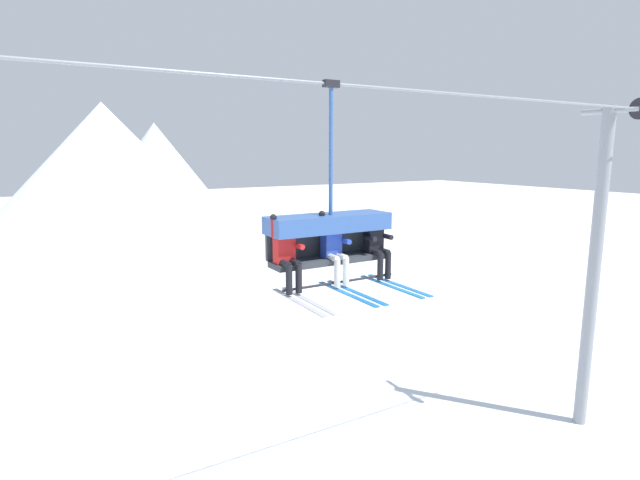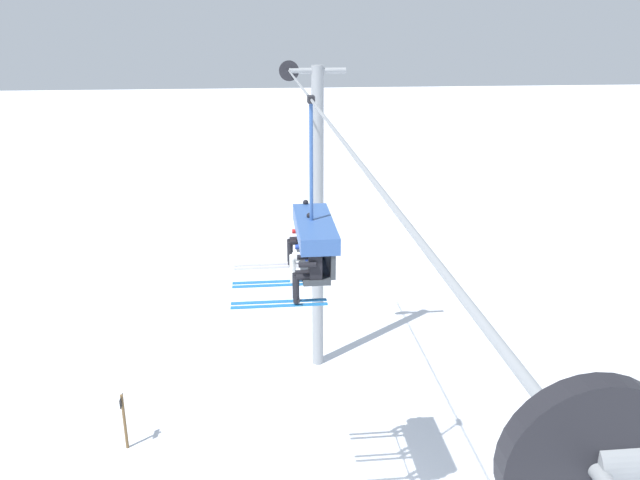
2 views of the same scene
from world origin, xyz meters
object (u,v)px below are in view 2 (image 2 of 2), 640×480
object	(u,v)px
skier_red	(301,234)
skier_black	(308,268)
trail_sign	(124,418)
lift_tower_near	(317,218)
skier_blue	(304,249)
chairlift_chair	(315,234)

from	to	relation	value
skier_red	skier_black	distance (m)	1.84
trail_sign	lift_tower_near	bearing A→B (deg)	125.47
lift_tower_near	skier_blue	size ratio (longest dim) A/B	5.63
skier_blue	trail_sign	distance (m)	7.86
lift_tower_near	trail_sign	world-z (taller)	lift_tower_near
trail_sign	skier_red	bearing A→B (deg)	63.22
lift_tower_near	chairlift_chair	bearing A→B (deg)	-5.79
skier_black	trail_sign	distance (m)	8.25
skier_red	lift_tower_near	bearing A→B (deg)	171.37
lift_tower_near	trail_sign	xyz separation A→B (m)	(3.84, -5.39, -4.05)
skier_red	skier_black	bearing A→B (deg)	-0.21
skier_blue	skier_black	xyz separation A→B (m)	(0.92, -0.01, -0.02)
lift_tower_near	skier_blue	world-z (taller)	lift_tower_near
trail_sign	chairlift_chair	bearing A→B (deg)	55.86
skier_red	trail_sign	size ratio (longest dim) A/B	1.06
lift_tower_near	skier_red	xyz separation A→B (m)	(6.10, -0.93, 1.58)
trail_sign	skier_black	bearing A→B (deg)	47.48
skier_red	skier_black	world-z (taller)	skier_red
chairlift_chair	skier_red	xyz separation A→B (m)	(-0.92, -0.21, -0.29)
chairlift_chair	skier_red	size ratio (longest dim) A/B	2.00
skier_black	trail_sign	xyz separation A→B (m)	(-4.09, -4.46, -5.61)
lift_tower_near	trail_sign	size ratio (longest dim) A/B	5.98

